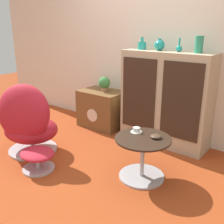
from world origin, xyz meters
name	(u,v)px	position (x,y,z in m)	size (l,w,h in m)	color
ground_plane	(82,168)	(0.00, 0.00, 0.00)	(12.00, 12.00, 0.00)	#9E3D19
wall_back	(150,41)	(0.00, 1.40, 1.30)	(6.40, 0.06, 2.60)	silver
sideboard	(166,99)	(0.40, 1.17, 0.60)	(1.14, 0.41, 1.21)	tan
tv_console	(102,109)	(-0.63, 1.13, 0.28)	(0.67, 0.48, 0.56)	brown
egg_chair	(28,122)	(-0.77, -0.11, 0.40)	(0.85, 0.82, 0.90)	#B7B7BC
ottoman	(38,156)	(-0.36, -0.31, 0.16)	(0.40, 0.35, 0.23)	#B7B7BC
coffee_table	(142,156)	(0.62, 0.25, 0.25)	(0.57, 0.57, 0.44)	#B7B7BC
vase_leftmost	(142,45)	(0.01, 1.17, 1.26)	(0.11, 0.11, 0.15)	teal
vase_inner_left	(160,45)	(0.27, 1.17, 1.27)	(0.13, 0.13, 0.14)	teal
vase_inner_right	(179,48)	(0.52, 1.17, 1.25)	(0.07, 0.07, 0.16)	teal
vase_rightmost	(199,44)	(0.76, 1.17, 1.30)	(0.09, 0.09, 0.19)	#2D8E6B
potted_plant	(104,83)	(-0.59, 1.13, 0.69)	(0.17, 0.17, 0.22)	#996B4C
teacup	(136,130)	(0.49, 0.34, 0.46)	(0.12, 0.12, 0.05)	white
bowl	(156,136)	(0.72, 0.33, 0.46)	(0.11, 0.11, 0.04)	#4C3828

